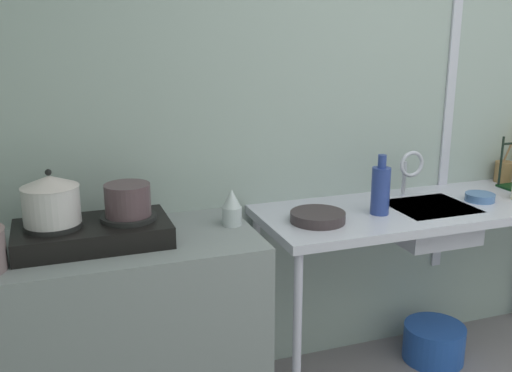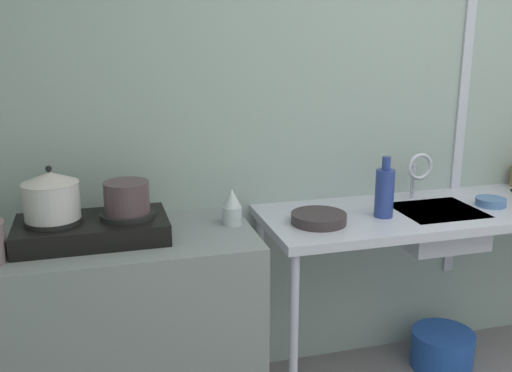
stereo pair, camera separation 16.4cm
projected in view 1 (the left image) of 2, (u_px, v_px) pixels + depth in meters
The scene contains 15 objects.
wall_back at pixel (403, 96), 2.93m from camera, with size 5.32×0.10×2.63m, color #9BA9A2.
wall_metal_strip at pixel (452, 68), 2.92m from camera, with size 0.05×0.01×2.11m, color silver.
counter_concrete at pixel (101, 343), 2.35m from camera, with size 1.28×0.57×0.85m, color gray.
counter_sink at pixel (436, 216), 2.77m from camera, with size 1.71×0.57×0.85m.
stove at pixel (93, 232), 2.23m from camera, with size 0.58×0.32×0.10m.
pot_on_left_burner at pixel (51, 199), 2.15m from camera, with size 0.21×0.21×0.20m.
pot_on_right_burner at pixel (128, 200), 2.25m from camera, with size 0.18×0.18×0.12m.
percolator at pixel (232, 208), 2.44m from camera, with size 0.08×0.08×0.15m.
sink_basin at pixel (429, 222), 2.73m from camera, with size 0.37×0.33×0.16m, color silver.
faucet at pixel (410, 167), 2.80m from camera, with size 0.13×0.07×0.23m.
frying_pan at pixel (318, 217), 2.49m from camera, with size 0.23×0.23×0.04m, color #372C2F.
small_bowl_on_drainboard at pixel (480, 197), 2.79m from camera, with size 0.14×0.14×0.04m, color #4D72AB.
bottle_by_sink at pixel (381, 189), 2.57m from camera, with size 0.08×0.08×0.27m.
utensil_jar at pixel (503, 171), 3.12m from camera, with size 0.09×0.09×0.21m.
bucket_on_floor at pixel (434, 342), 3.00m from camera, with size 0.31×0.31×0.19m, color #224DAB.
Camera 1 is at (-1.69, -0.64, 1.66)m, focal length 41.23 mm.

